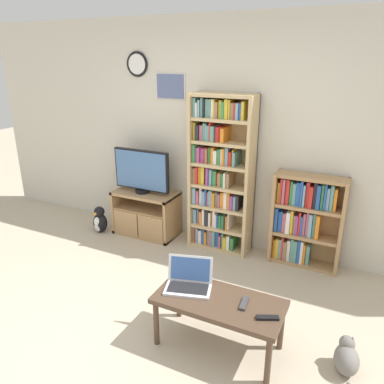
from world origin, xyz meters
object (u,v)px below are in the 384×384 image
object	(u,v)px
coffee_table	(219,305)
remote_near_laptop	(267,318)
tv_stand	(146,213)
television	(142,171)
laptop	(189,280)
penguin_figurine	(100,221)
bookshelf_short	(303,220)
remote_far_from_laptop	(244,303)
bookshelf_tall	(219,176)
cat	(347,357)

from	to	relation	value
coffee_table	remote_near_laptop	xyz separation A→B (m)	(0.39, -0.06, 0.06)
tv_stand	television	size ratio (longest dim) A/B	1.08
tv_stand	laptop	bearing A→B (deg)	-46.85
penguin_figurine	coffee_table	bearing A→B (deg)	-29.57
tv_stand	remote_near_laptop	size ratio (longest dim) A/B	4.91
bookshelf_short	remote_far_from_laptop	world-z (taller)	bookshelf_short
bookshelf_tall	coffee_table	size ratio (longest dim) A/B	1.84
remote_far_from_laptop	penguin_figurine	distance (m)	2.65
bookshelf_tall	remote_far_from_laptop	distance (m)	1.79
bookshelf_short	remote_far_from_laptop	xyz separation A→B (m)	(-0.14, -1.55, -0.08)
tv_stand	cat	bearing A→B (deg)	-26.68
tv_stand	bookshelf_short	world-z (taller)	bookshelf_short
cat	penguin_figurine	world-z (taller)	penguin_figurine
remote_far_from_laptop	penguin_figurine	bearing A→B (deg)	146.59
television	bookshelf_tall	xyz separation A→B (m)	(0.98, 0.11, 0.04)
tv_stand	bookshelf_tall	distance (m)	1.13
tv_stand	bookshelf_short	bearing A→B (deg)	3.79
tv_stand	television	world-z (taller)	television
coffee_table	penguin_figurine	xyz separation A→B (m)	(-2.16, 1.22, -0.22)
tv_stand	penguin_figurine	size ratio (longest dim) A/B	2.28
coffee_table	penguin_figurine	distance (m)	2.49
bookshelf_tall	cat	world-z (taller)	bookshelf_tall
tv_stand	remote_near_laptop	xyz separation A→B (m)	(1.98, -1.51, 0.16)
tv_stand	laptop	distance (m)	1.93
television	coffee_table	bearing A→B (deg)	-41.69
cat	television	bearing A→B (deg)	143.26
tv_stand	bookshelf_short	size ratio (longest dim) A/B	0.79
tv_stand	cat	distance (m)	2.83
television	penguin_figurine	xyz separation A→B (m)	(-0.54, -0.22, -0.68)
tv_stand	remote_near_laptop	bearing A→B (deg)	-37.30
coffee_table	laptop	bearing A→B (deg)	169.82
tv_stand	television	distance (m)	0.56
tv_stand	coffee_table	distance (m)	2.16
television	cat	size ratio (longest dim) A/B	1.59
remote_near_laptop	tv_stand	bearing A→B (deg)	-152.14
coffee_table	remote_far_from_laptop	bearing A→B (deg)	8.10
remote_far_from_laptop	cat	xyz separation A→B (m)	(0.74, 0.16, -0.33)
television	laptop	bearing A→B (deg)	-46.07
coffee_table	cat	world-z (taller)	coffee_table
penguin_figurine	bookshelf_short	bearing A→B (deg)	8.16
television	remote_far_from_laptop	distance (m)	2.33
remote_near_laptop	cat	bearing A→B (deg)	89.21
bookshelf_tall	bookshelf_short	world-z (taller)	bookshelf_tall
remote_near_laptop	penguin_figurine	world-z (taller)	remote_near_laptop
television	laptop	size ratio (longest dim) A/B	1.79
bookshelf_short	cat	bearing A→B (deg)	-66.65
bookshelf_tall	remote_near_laptop	size ratio (longest dim) A/B	10.99
tv_stand	laptop	xyz separation A→B (m)	(1.32, -1.40, 0.21)
bookshelf_tall	cat	bearing A→B (deg)	-40.99
remote_far_from_laptop	television	bearing A→B (deg)	135.58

